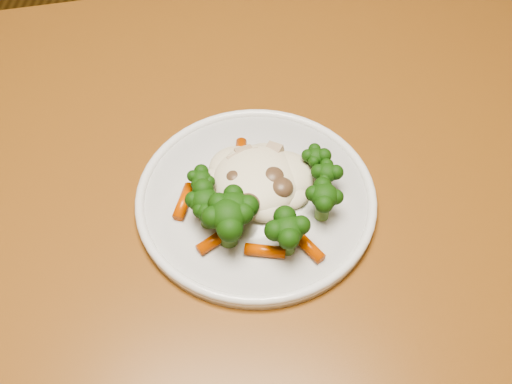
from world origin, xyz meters
TOP-DOWN VIEW (x-y plane):
  - dining_table at (0.29, -0.23)m, footprint 1.41×1.13m
  - plate at (0.38, -0.19)m, footprint 0.25×0.25m
  - meal at (0.38, -0.20)m, footprint 0.18×0.16m

SIDE VIEW (x-z plane):
  - dining_table at x=0.29m, z-range 0.28..1.03m
  - plate at x=0.38m, z-range 0.75..0.76m
  - meal at x=0.38m, z-range 0.76..0.81m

